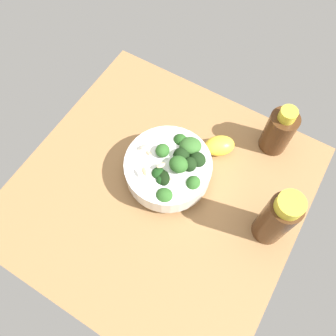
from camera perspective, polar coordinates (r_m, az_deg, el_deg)
ground_plane at (r=74.73cm, az=-1.50°, el=-4.27°), size 58.67×58.67×3.99cm
bowl_of_broccoli at (r=70.33cm, az=0.38°, el=0.12°), size 18.38×18.09×9.85cm
lemon_wedge at (r=76.24cm, az=8.68°, el=3.75°), size 7.93×8.18×3.95cm
bottle_tall at (r=76.69cm, az=18.19°, el=5.94°), size 6.17×6.17×12.96cm
bottle_short at (r=65.52cm, az=17.88°, el=-8.12°), size 5.95×5.95×16.49cm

